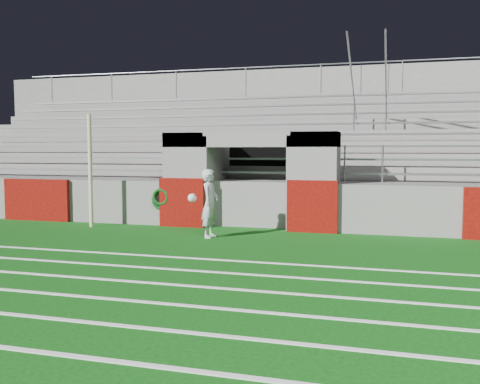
% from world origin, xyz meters
% --- Properties ---
extents(ground, '(90.00, 90.00, 0.00)m').
position_xyz_m(ground, '(0.00, 0.00, 0.00)').
color(ground, '#0B450D').
rests_on(ground, ground).
extents(field_post, '(0.11, 0.11, 3.09)m').
position_xyz_m(field_post, '(-4.21, 2.24, 1.55)').
color(field_post, beige).
rests_on(field_post, ground).
extents(field_markings, '(28.00, 8.09, 0.01)m').
position_xyz_m(field_markings, '(0.00, -5.00, 0.01)').
color(field_markings, white).
rests_on(field_markings, ground).
extents(stadium_structure, '(26.00, 8.48, 5.42)m').
position_xyz_m(stadium_structure, '(0.00, 7.97, 1.49)').
color(stadium_structure, slate).
rests_on(stadium_structure, ground).
extents(goalkeeper_with_ball, '(0.66, 0.69, 1.66)m').
position_xyz_m(goalkeeper_with_ball, '(-0.47, 1.48, 0.83)').
color(goalkeeper_with_ball, '#B7BEC2').
rests_on(goalkeeper_with_ball, ground).
extents(hose_coil, '(0.59, 0.15, 0.63)m').
position_xyz_m(hose_coil, '(-2.42, 2.93, 0.76)').
color(hose_coil, '#0C3E14').
rests_on(hose_coil, ground).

